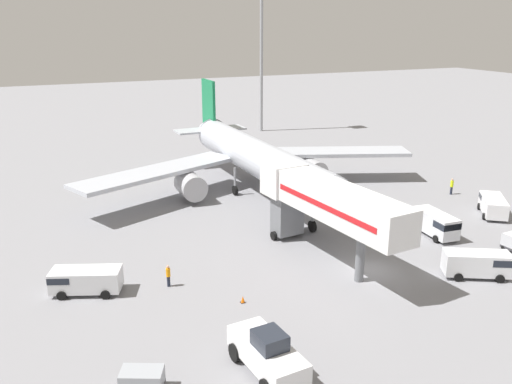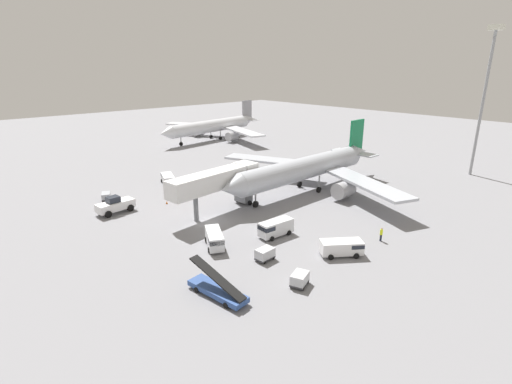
{
  "view_description": "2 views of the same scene",
  "coord_description": "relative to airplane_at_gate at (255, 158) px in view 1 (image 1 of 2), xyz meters",
  "views": [
    {
      "loc": [
        -23.95,
        -32.12,
        19.02
      ],
      "look_at": [
        -3.25,
        15.24,
        2.6
      ],
      "focal_mm": 37.81,
      "sensor_mm": 36.0,
      "label": 1
    },
    {
      "loc": [
        43.19,
        -29.85,
        21.84
      ],
      "look_at": [
        -1.87,
        10.96,
        1.79
      ],
      "focal_mm": 26.92,
      "sensor_mm": 36.0,
      "label": 2
    }
  ],
  "objects": [
    {
      "name": "service_van_mid_center",
      "position": [
        7.39,
        -26.57,
        -3.03
      ],
      "size": [
        5.23,
        3.94,
        2.03
      ],
      "color": "white",
      "rests_on": "ground"
    },
    {
      "name": "safety_cone_alpha",
      "position": [
        -10.89,
        -22.99,
        -3.95
      ],
      "size": [
        0.33,
        0.33,
        0.5
      ],
      "color": "black",
      "rests_on": "ground"
    },
    {
      "name": "ground_crew_worker_foreground",
      "position": [
        20.56,
        -9.43,
        -3.2
      ],
      "size": [
        0.38,
        0.38,
        1.88
      ],
      "color": "#1E2333",
      "rests_on": "ground"
    },
    {
      "name": "jet_bridge",
      "position": [
        -1.98,
        -18.49,
        0.87
      ],
      "size": [
        5.01,
        16.74,
        6.86
      ],
      "color": "silver",
      "rests_on": "ground"
    },
    {
      "name": "baggage_cart_far_right",
      "position": [
        -19.46,
        -29.7,
        -3.47
      ],
      "size": [
        2.62,
        2.16,
        1.3
      ],
      "color": "#38383D",
      "rests_on": "ground"
    },
    {
      "name": "pushback_tug",
      "position": [
        -12.64,
        -30.92,
        -2.94
      ],
      "size": [
        2.95,
        5.9,
        2.71
      ],
      "color": "white",
      "rests_on": "ground"
    },
    {
      "name": "ground_plane",
      "position": [
        0.31,
        -22.38,
        -4.2
      ],
      "size": [
        300.0,
        300.0,
        0.0
      ],
      "primitive_type": "plane",
      "color": "gray"
    },
    {
      "name": "service_van_rear_right",
      "position": [
        10.19,
        -18.61,
        -2.96
      ],
      "size": [
        2.4,
        5.02,
        2.18
      ],
      "color": "silver",
      "rests_on": "ground"
    },
    {
      "name": "airplane_at_gate",
      "position": [
        0.0,
        0.0,
        0.0
      ],
      "size": [
        41.42,
        39.26,
        11.54
      ],
      "color": "#B7BCC6",
      "rests_on": "ground"
    },
    {
      "name": "apron_light_mast",
      "position": [
        15.95,
        33.74,
        15.66
      ],
      "size": [
        2.4,
        2.4,
        29.2
      ],
      "color": "#93969B",
      "rests_on": "ground"
    },
    {
      "name": "service_van_near_right",
      "position": [
        -20.93,
        -17.0,
        -3.13
      ],
      "size": [
        5.39,
        3.7,
        1.84
      ],
      "color": "silver",
      "rests_on": "ground"
    },
    {
      "name": "service_van_mid_left",
      "position": [
        19.52,
        -16.42,
        -3.12
      ],
      "size": [
        4.63,
        5.26,
        1.87
      ],
      "color": "white",
      "rests_on": "ground"
    },
    {
      "name": "ground_crew_worker_midground",
      "position": [
        -15.06,
        -18.48,
        -3.29
      ],
      "size": [
        0.43,
        0.43,
        1.72
      ],
      "color": "#1E2333",
      "rests_on": "ground"
    }
  ]
}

